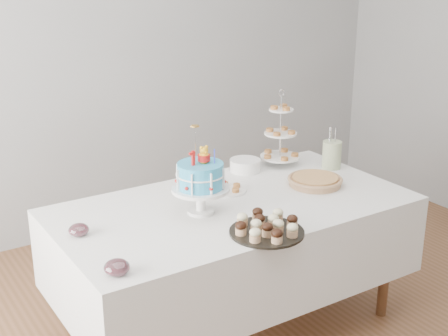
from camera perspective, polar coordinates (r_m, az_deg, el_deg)
walls at (r=2.95m, az=4.13°, el=5.33°), size 5.04×4.04×2.70m
table at (r=3.45m, az=0.83°, el=-6.75°), size 1.92×1.02×0.77m
birthday_cake at (r=3.20m, az=-2.15°, el=-2.04°), size 0.30×0.30×0.46m
cupcake_tray at (r=3.01m, az=3.94°, el=-5.27°), size 0.36×0.36×0.08m
pie at (r=3.65m, az=8.32°, el=-1.13°), size 0.32×0.32×0.05m
tiered_stand at (r=3.92m, az=5.19°, el=3.13°), size 0.25×0.25×0.49m
plate_stack at (r=3.84m, az=1.95°, el=0.25°), size 0.19×0.19×0.07m
pastry_plate at (r=3.53m, az=0.28°, el=-1.91°), size 0.22×0.22×0.03m
jam_bowl_a at (r=2.68m, az=-9.77°, el=-8.95°), size 0.11×0.11×0.07m
jam_bowl_b at (r=3.06m, az=-13.13°, el=-5.54°), size 0.10×0.10×0.06m
utensil_pitcher at (r=3.94m, az=9.84°, el=1.30°), size 0.13×0.12×0.26m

